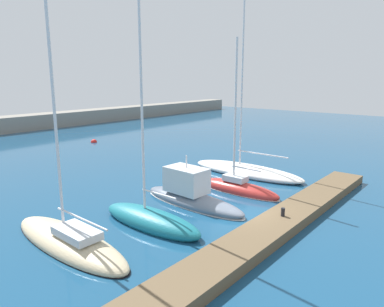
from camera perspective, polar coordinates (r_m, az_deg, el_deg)
ground_plane at (r=19.99m, az=8.14°, el=-10.13°), size 120.00×120.00×0.00m
dock_pier at (r=18.98m, az=13.56°, el=-10.73°), size 22.33×2.01×0.54m
sailboat_sand_nearest at (r=17.72m, az=-18.95°, el=-12.83°), size 2.38×8.42×18.43m
sailboat_teal_second at (r=18.88m, az=-6.57°, el=-10.17°), size 1.94×6.47×14.68m
motorboat_slate_third at (r=21.75m, az=-0.20°, el=-6.51°), size 2.21×7.50×3.21m
sailboat_red_fourth at (r=24.22m, az=7.22°, el=-5.34°), size 1.59×6.14×10.21m
sailboat_white_fifth at (r=28.65m, az=8.58°, el=-2.58°), size 2.91×9.60×16.96m
mooring_buoy_red at (r=43.41m, az=-15.27°, el=1.73°), size 0.72×0.72×0.72m
dock_bollard at (r=19.15m, az=14.19°, el=-8.98°), size 0.20×0.20×0.44m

